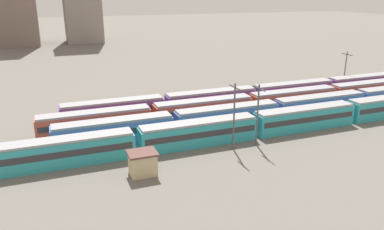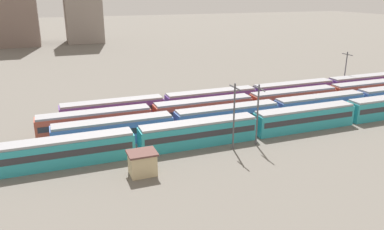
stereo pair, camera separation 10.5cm
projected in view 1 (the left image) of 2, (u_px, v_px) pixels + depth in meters
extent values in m
plane|color=#666059|center=(117.00, 136.00, 59.70)|extent=(600.00, 600.00, 0.00)
cube|color=teal|center=(66.00, 153.00, 49.51)|extent=(18.00, 3.00, 3.40)
cube|color=#2D2D33|center=(66.00, 150.00, 49.38)|extent=(17.20, 3.06, 0.90)
cube|color=#939399|center=(64.00, 139.00, 48.92)|extent=(17.60, 2.70, 0.35)
cube|color=teal|center=(199.00, 134.00, 55.95)|extent=(18.00, 3.00, 3.40)
cube|color=#2D2D33|center=(199.00, 131.00, 55.82)|extent=(17.20, 3.06, 0.90)
cube|color=#939399|center=(199.00, 122.00, 55.36)|extent=(17.60, 2.70, 0.35)
cube|color=teal|center=(304.00, 119.00, 62.39)|extent=(18.00, 3.00, 3.40)
cube|color=#2D2D33|center=(304.00, 117.00, 62.26)|extent=(17.20, 3.06, 0.90)
cube|color=#939399|center=(305.00, 108.00, 61.80)|extent=(17.60, 2.70, 0.35)
cube|color=#4C70BC|center=(114.00, 132.00, 56.58)|extent=(18.00, 3.00, 3.40)
cube|color=#2D2D33|center=(114.00, 130.00, 56.45)|extent=(17.20, 3.06, 0.90)
cube|color=#939399|center=(113.00, 121.00, 55.99)|extent=(17.60, 2.70, 0.35)
cube|color=#4C70BC|center=(227.00, 118.00, 63.02)|extent=(18.00, 3.00, 3.40)
cube|color=#2D2D33|center=(227.00, 116.00, 62.89)|extent=(17.20, 3.06, 0.90)
cube|color=#939399|center=(227.00, 107.00, 62.43)|extent=(17.60, 2.70, 0.35)
cube|color=#4C70BC|center=(319.00, 106.00, 69.46)|extent=(18.00, 3.00, 3.40)
cube|color=#2D2D33|center=(319.00, 104.00, 69.34)|extent=(17.20, 3.06, 0.90)
cube|color=#939399|center=(320.00, 96.00, 68.87)|extent=(17.60, 2.70, 0.35)
cube|color=#BC4C38|center=(95.00, 123.00, 60.46)|extent=(18.00, 3.00, 3.40)
cube|color=#2D2D33|center=(95.00, 121.00, 60.33)|extent=(17.20, 3.06, 0.90)
cube|color=#939399|center=(94.00, 112.00, 59.87)|extent=(17.60, 2.70, 0.35)
cube|color=#BC4C38|center=(203.00, 111.00, 66.90)|extent=(18.00, 3.00, 3.40)
cube|color=#2D2D33|center=(204.00, 108.00, 66.78)|extent=(17.20, 3.06, 0.90)
cube|color=#939399|center=(204.00, 100.00, 66.31)|extent=(17.60, 2.70, 0.35)
cube|color=#BC4C38|center=(293.00, 100.00, 73.35)|extent=(18.00, 3.00, 3.40)
cube|color=#2D2D33|center=(293.00, 98.00, 73.22)|extent=(17.20, 3.06, 0.90)
cube|color=#939399|center=(294.00, 91.00, 72.76)|extent=(17.60, 2.70, 0.35)
cube|color=#BC4C38|center=(368.00, 91.00, 79.79)|extent=(18.00, 3.00, 3.40)
cube|color=#2D2D33|center=(368.00, 89.00, 79.66)|extent=(17.20, 3.06, 0.90)
cube|color=#939399|center=(369.00, 83.00, 79.20)|extent=(17.60, 2.70, 0.35)
cube|color=#6B429E|center=(113.00, 111.00, 66.36)|extent=(18.00, 3.00, 3.40)
cube|color=#2D2D33|center=(113.00, 109.00, 66.23)|extent=(17.20, 3.06, 0.90)
cube|color=#939399|center=(112.00, 101.00, 65.77)|extent=(17.60, 2.70, 0.35)
cube|color=#6B429E|center=(211.00, 101.00, 72.80)|extent=(18.00, 3.00, 3.40)
cube|color=#2D2D33|center=(211.00, 99.00, 72.67)|extent=(17.20, 3.06, 0.90)
cube|color=#939399|center=(211.00, 91.00, 72.21)|extent=(17.60, 2.70, 0.35)
cube|color=#6B429E|center=(293.00, 92.00, 79.24)|extent=(18.00, 3.00, 3.40)
cube|color=#2D2D33|center=(293.00, 90.00, 79.11)|extent=(17.20, 3.06, 0.90)
cube|color=#939399|center=(294.00, 83.00, 78.65)|extent=(17.60, 2.70, 0.35)
cube|color=#6B429E|center=(363.00, 84.00, 85.69)|extent=(18.00, 3.00, 3.40)
cube|color=#2D2D33|center=(363.00, 82.00, 85.56)|extent=(17.20, 3.06, 0.90)
cube|color=#939399|center=(364.00, 76.00, 85.10)|extent=(17.60, 2.70, 0.35)
cylinder|color=#4C4C51|center=(234.00, 117.00, 53.50)|extent=(0.24, 0.24, 9.81)
cube|color=#47474C|center=(235.00, 88.00, 52.14)|extent=(0.16, 3.20, 0.16)
cylinder|color=#4C4C51|center=(345.00, 71.00, 86.59)|extent=(0.24, 0.24, 8.81)
cube|color=#47474C|center=(347.00, 54.00, 85.39)|extent=(0.16, 3.20, 0.16)
cylinder|color=#4C4C51|center=(258.00, 115.00, 55.07)|extent=(0.24, 0.24, 9.27)
cube|color=#47474C|center=(259.00, 88.00, 53.80)|extent=(0.16, 3.20, 0.16)
cube|color=#C6B284|center=(143.00, 164.00, 46.94)|extent=(3.20, 2.60, 2.80)
cube|color=brown|center=(142.00, 153.00, 46.47)|extent=(3.60, 3.00, 0.24)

